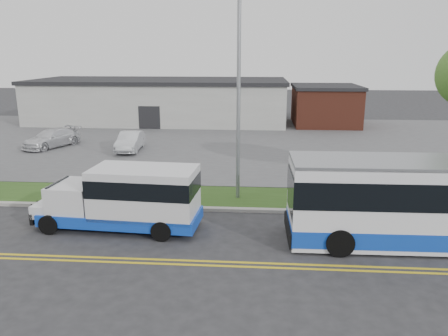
# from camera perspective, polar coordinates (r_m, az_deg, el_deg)

# --- Properties ---
(ground) EXTENTS (140.00, 140.00, 0.00)m
(ground) POSITION_cam_1_polar(r_m,az_deg,el_deg) (19.05, -7.69, -6.54)
(ground) COLOR #28282B
(ground) RESTS_ON ground
(lane_line_north) EXTENTS (70.00, 0.12, 0.01)m
(lane_line_north) POSITION_cam_1_polar(r_m,az_deg,el_deg) (15.62, -10.62, -11.60)
(lane_line_north) COLOR gold
(lane_line_north) RESTS_ON ground
(lane_line_south) EXTENTS (70.00, 0.12, 0.01)m
(lane_line_south) POSITION_cam_1_polar(r_m,az_deg,el_deg) (15.37, -10.91, -12.09)
(lane_line_south) COLOR gold
(lane_line_south) RESTS_ON ground
(curb) EXTENTS (80.00, 0.30, 0.15)m
(curb) POSITION_cam_1_polar(r_m,az_deg,el_deg) (20.03, -7.06, -5.21)
(curb) COLOR #9E9B93
(curb) RESTS_ON ground
(verge) EXTENTS (80.00, 3.30, 0.10)m
(verge) POSITION_cam_1_polar(r_m,az_deg,el_deg) (21.71, -6.14, -3.66)
(verge) COLOR #2B4717
(verge) RESTS_ON ground
(parking_lot) EXTENTS (80.00, 25.00, 0.10)m
(parking_lot) POSITION_cam_1_polar(r_m,az_deg,el_deg) (35.23, -2.06, 3.57)
(parking_lot) COLOR #4C4C4F
(parking_lot) RESTS_ON ground
(commercial_building) EXTENTS (25.40, 10.40, 4.35)m
(commercial_building) POSITION_cam_1_polar(r_m,az_deg,el_deg) (45.66, -8.28, 8.70)
(commercial_building) COLOR #9E9E99
(commercial_building) RESTS_ON ground
(brick_wing) EXTENTS (6.30, 7.30, 3.90)m
(brick_wing) POSITION_cam_1_polar(r_m,az_deg,el_deg) (44.13, 13.06, 7.98)
(brick_wing) COLOR brown
(brick_wing) RESTS_ON ground
(streetlight_near) EXTENTS (0.35, 1.53, 9.50)m
(streetlight_near) POSITION_cam_1_polar(r_m,az_deg,el_deg) (20.16, 1.91, 10.07)
(streetlight_near) COLOR gray
(streetlight_near) RESTS_ON verge
(shuttle_bus) EXTENTS (6.78, 2.63, 2.55)m
(shuttle_bus) POSITION_cam_1_polar(r_m,az_deg,el_deg) (17.80, -12.29, -3.64)
(shuttle_bus) COLOR #103DB3
(shuttle_bus) RESTS_ON ground
(transit_bus) EXTENTS (11.54, 2.90, 3.19)m
(transit_bus) POSITION_cam_1_polar(r_m,az_deg,el_deg) (17.84, 27.22, -4.08)
(transit_bus) COLOR white
(transit_bus) RESTS_ON ground
(parked_car_a) EXTENTS (1.70, 4.20, 1.36)m
(parked_car_a) POSITION_cam_1_polar(r_m,az_deg,el_deg) (32.01, -12.16, 3.44)
(parked_car_a) COLOR silver
(parked_car_a) RESTS_ON parking_lot
(parked_car_b) EXTENTS (3.56, 4.96, 1.33)m
(parked_car_b) POSITION_cam_1_polar(r_m,az_deg,el_deg) (34.94, -21.60, 3.65)
(parked_car_b) COLOR silver
(parked_car_b) RESTS_ON parking_lot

